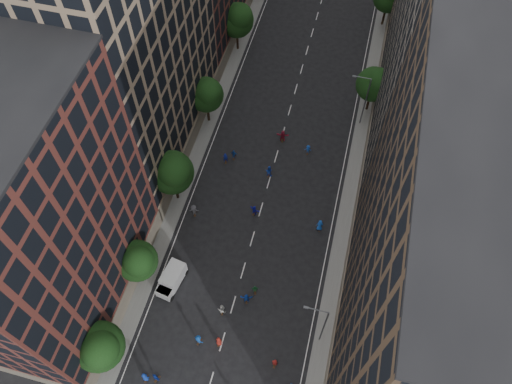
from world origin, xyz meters
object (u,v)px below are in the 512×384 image
streetlamp_near (322,324)px  cargo_van (172,279)px  streetlamp_far (364,99)px  skater_0 (145,377)px

streetlamp_near → cargo_van: 18.71m
streetlamp_far → skater_0: (-17.25, -41.92, -4.30)m
streetlamp_near → streetlamp_far: (0.00, 33.00, 0.00)m
streetlamp_near → cargo_van: (-18.15, 2.30, -3.92)m
streetlamp_near → skater_0: streetlamp_near is taller
streetlamp_near → skater_0: size_ratio=5.21×
streetlamp_near → skater_0: (-17.25, -8.92, -4.30)m
streetlamp_far → streetlamp_near: bearing=-90.0°
streetlamp_far → cargo_van: (-18.15, -30.70, -3.92)m
cargo_van → streetlamp_near: bearing=2.6°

